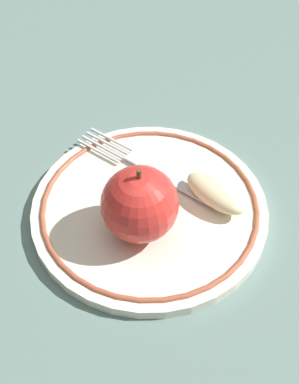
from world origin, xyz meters
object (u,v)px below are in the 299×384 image
at_px(apple_red_whole, 140,204).
at_px(apple_slice_front, 215,193).
at_px(plate, 150,209).
at_px(fork, 148,168).

bearing_deg(apple_red_whole, apple_slice_front, -138.84).
distance_m(apple_red_whole, apple_slice_front, 0.09).
height_order(plate, apple_red_whole, apple_red_whole).
distance_m(apple_red_whole, fork, 0.09).
bearing_deg(apple_red_whole, fork, -79.75).
distance_m(plate, fork, 0.05).
bearing_deg(apple_slice_front, plate, 48.91).
xyz_separation_m(plate, apple_red_whole, (0.00, 0.03, 0.05)).
bearing_deg(fork, apple_slice_front, -176.83).
bearing_deg(apple_red_whole, plate, -90.99).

